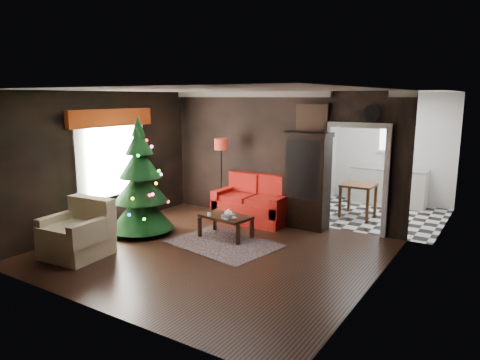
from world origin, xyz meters
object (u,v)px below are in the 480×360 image
Objects in this scene: christmas_tree at (141,182)px; armchair at (76,230)px; curio_cabinet at (306,183)px; kitchen_table at (358,200)px; teapot at (228,214)px; wall_clock at (371,113)px; floor_lamp at (221,180)px; coffee_table at (226,226)px; loveseat at (253,199)px.

christmas_tree reaches higher than armchair.
curio_cabinet is 1.67m from kitchen_table.
christmas_tree is at bearing -140.82° from curio_cabinet.
armchair is at bearing -125.31° from curio_cabinet.
armchair is 5.18× the size of teapot.
wall_clock is (1.20, 0.18, 1.43)m from curio_cabinet.
wall_clock is at bearing 7.53° from floor_lamp.
armchair is 6.04m from kitchen_table.
wall_clock is (2.03, 1.83, 1.84)m from teapot.
coffee_table is at bearing -119.99° from kitchen_table.
coffee_table is at bearing -83.93° from loveseat.
floor_lamp is at bearing -172.47° from wall_clock.
armchair reaches higher than kitchen_table.
kitchen_table is at bearing 64.33° from teapot.
coffee_table is 0.41m from teapot.
curio_cabinet is at bearing -114.44° from kitchen_table.
wall_clock reaches higher than floor_lamp.
curio_cabinet is 1.89× the size of armchair.
floor_lamp is 9.78× the size of teapot.
christmas_tree reaches higher than loveseat.
coffee_table is at bearing 49.45° from armchair.
floor_lamp reaches higher than teapot.
curio_cabinet reaches higher than armchair.
floor_lamp is 3.56m from wall_clock.
floor_lamp is 1.99m from christmas_tree.
floor_lamp is (-0.82, -0.02, 0.33)m from loveseat.
armchair is (-1.44, -3.44, -0.04)m from loveseat.
christmas_tree reaches higher than curio_cabinet.
teapot is (1.14, -1.41, -0.29)m from floor_lamp.
loveseat is 3.73m from armchair.
coffee_table is at bearing -143.51° from wall_clock.
coffee_table is (0.96, -1.22, -0.60)m from floor_lamp.
wall_clock reaches higher than teapot.
teapot is (1.76, 2.01, 0.08)m from armchair.
wall_clock is at bearing 40.41° from armchair.
loveseat is at bearing 102.64° from teapot.
wall_clock reaches higher than armchair.
kitchen_table is at bearing 42.51° from loveseat.
teapot is at bearing -50.91° from floor_lamp.
curio_cabinet is 1.88m from wall_clock.
curio_cabinet reaches higher than floor_lamp.
armchair is (0.00, -1.54, -0.59)m from christmas_tree.
loveseat is 1.69× the size of armchair.
coffee_table is at bearing 22.55° from christmas_tree.
wall_clock is 0.43× the size of kitchen_table.
curio_cabinet is 1.99m from floor_lamp.
christmas_tree is (-2.60, -2.12, 0.10)m from curio_cabinet.
coffee_table is (-1.02, -1.46, -0.72)m from curio_cabinet.
christmas_tree is (-1.45, -1.90, 0.55)m from loveseat.
christmas_tree is 1.90m from coffee_table.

